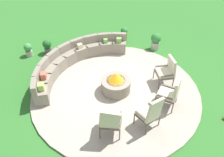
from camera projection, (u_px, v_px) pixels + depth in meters
The scene contains 12 objects.
ground_plane at pixel (116, 92), 7.87m from camera, with size 24.00×24.00×0.00m, color #2D6B28.
patio_circle at pixel (116, 91), 7.85m from camera, with size 5.61×5.61×0.06m, color #9E9384.
fire_pit at pixel (116, 84), 7.65m from camera, with size 0.98×0.98×0.73m.
curved_stone_bench at pixel (75, 60), 8.65m from camera, with size 4.45×1.87×0.78m.
lounge_chair_front_left at pixel (110, 120), 6.12m from camera, with size 0.82×0.85×1.09m.
lounge_chair_front_right at pixel (150, 113), 6.30m from camera, with size 0.62×0.53×1.15m.
lounge_chair_back_left at pixel (171, 93), 6.95m from camera, with size 0.76×0.78×1.06m.
lounge_chair_back_right at pixel (167, 70), 7.79m from camera, with size 0.76×0.80×1.02m.
potted_plant_0 at pixel (124, 33), 10.28m from camera, with size 0.31×0.31×0.63m.
potted_plant_1 at pixel (156, 41), 9.69m from camera, with size 0.42×0.42×0.73m.
potted_plant_2 at pixel (47, 46), 9.52m from camera, with size 0.36×0.36×0.59m.
potted_plant_4 at pixel (28, 49), 9.38m from camera, with size 0.32×0.32×0.54m.
Camera 1 is at (-3.75, -4.39, 5.38)m, focal length 37.21 mm.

